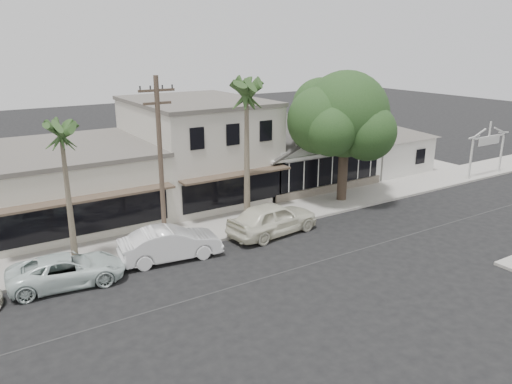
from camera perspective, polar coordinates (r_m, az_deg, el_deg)
ground at (r=27.15m, az=12.16°, el=-6.35°), size 140.00×140.00×0.00m
sidewalk_north at (r=28.19m, az=-9.62°, el=-5.14°), size 90.00×3.50×0.15m
corner_shop at (r=38.52m, az=4.76°, el=5.00°), size 10.40×8.60×5.10m
side_cottage at (r=43.46m, az=14.18°, el=4.41°), size 6.00×6.00×3.00m
arch_sign at (r=43.49m, az=25.07°, el=5.57°), size 4.12×0.12×3.95m
row_building_near at (r=35.13m, az=-6.74°, el=4.83°), size 8.00×10.00×6.50m
row_building_midnear at (r=32.64m, az=-21.00°, el=0.78°), size 10.00×10.00×4.20m
utility_pole at (r=25.03m, az=-10.84°, el=3.31°), size 1.80×0.24×9.00m
car_0 at (r=28.19m, az=1.92°, el=-3.03°), size 5.69×2.80×1.87m
car_1 at (r=25.41m, az=-9.76°, el=-5.83°), size 5.24×2.37×1.67m
car_2 at (r=24.16m, az=-20.78°, el=-8.33°), size 5.31×2.94×1.41m
shade_tree at (r=33.50m, az=9.81°, el=8.50°), size 7.91×7.15×8.78m
palm_east at (r=28.09m, az=-1.09°, el=11.20°), size 3.46×3.46×9.03m
palm_mid at (r=23.95m, az=-21.37°, el=6.02°), size 2.86×2.86×7.56m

